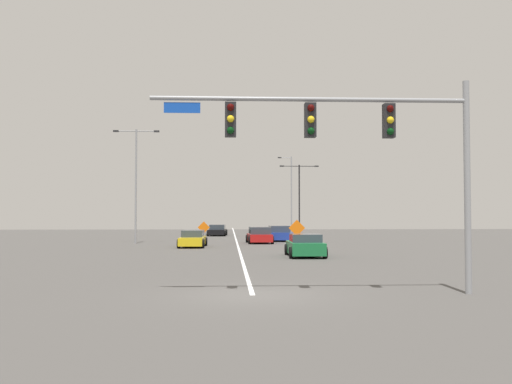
# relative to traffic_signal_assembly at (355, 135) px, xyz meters

# --- Properties ---
(ground) EXTENTS (147.30, 147.30, 0.00)m
(ground) POSITION_rel_traffic_signal_assembly_xyz_m (-3.14, 0.02, -4.87)
(ground) COLOR #4C4947
(road_centre_stripe) EXTENTS (0.16, 81.83, 0.01)m
(road_centre_stripe) POSITION_rel_traffic_signal_assembly_xyz_m (-3.14, 40.93, -4.86)
(road_centre_stripe) COLOR white
(road_centre_stripe) RESTS_ON ground
(traffic_signal_assembly) EXTENTS (9.85, 0.44, 6.58)m
(traffic_signal_assembly) POSITION_rel_traffic_signal_assembly_xyz_m (0.00, 0.00, 0.00)
(traffic_signal_assembly) COLOR gray
(traffic_signal_assembly) RESTS_ON ground
(street_lamp_mid_left) EXTENTS (1.83, 0.24, 9.85)m
(street_lamp_mid_left) POSITION_rel_traffic_signal_assembly_xyz_m (4.13, 56.14, 0.48)
(street_lamp_mid_left) COLOR gray
(street_lamp_mid_left) RESTS_ON ground
(street_lamp_far_right) EXTENTS (3.81, 0.24, 9.50)m
(street_lamp_far_right) POSITION_rel_traffic_signal_assembly_xyz_m (-11.56, 30.71, 0.68)
(street_lamp_far_right) COLOR gray
(street_lamp_far_right) RESTS_ON ground
(street_lamp_mid_right) EXTENTS (4.41, 0.24, 7.99)m
(street_lamp_mid_right) POSITION_rel_traffic_signal_assembly_xyz_m (4.11, 46.94, -0.06)
(street_lamp_mid_right) COLOR black
(street_lamp_mid_right) RESTS_ON ground
(construction_sign_right_lane) EXTENTS (1.12, 0.14, 1.76)m
(construction_sign_right_lane) POSITION_rel_traffic_signal_assembly_xyz_m (-6.15, 36.09, -3.77)
(construction_sign_right_lane) COLOR orange
(construction_sign_right_lane) RESTS_ON ground
(construction_sign_left_shoulder) EXTENTS (1.24, 0.15, 2.02)m
(construction_sign_left_shoulder) POSITION_rel_traffic_signal_assembly_xyz_m (1.24, 25.32, -3.58)
(construction_sign_left_shoulder) COLOR orange
(construction_sign_left_shoulder) RESTS_ON ground
(car_blue_near) EXTENTS (2.32, 4.10, 1.38)m
(car_blue_near) POSITION_rel_traffic_signal_assembly_xyz_m (0.70, 34.35, -4.22)
(car_blue_near) COLOR #1E389E
(car_blue_near) RESTS_ON ground
(car_yellow_mid) EXTENTS (2.04, 4.55, 1.25)m
(car_yellow_mid) POSITION_rel_traffic_signal_assembly_xyz_m (-6.51, 25.51, -4.27)
(car_yellow_mid) COLOR gold
(car_yellow_mid) RESTS_ON ground
(car_black_approaching) EXTENTS (2.27, 4.26, 1.24)m
(car_black_approaching) POSITION_rel_traffic_signal_assembly_xyz_m (-5.11, 47.40, -4.27)
(car_black_approaching) COLOR black
(car_black_approaching) RESTS_ON ground
(car_red_distant) EXTENTS (2.21, 3.94, 1.36)m
(car_red_distant) POSITION_rel_traffic_signal_assembly_xyz_m (-1.27, 30.64, -4.22)
(car_red_distant) COLOR red
(car_red_distant) RESTS_ON ground
(car_green_far) EXTENTS (2.12, 4.08, 1.30)m
(car_green_far) POSITION_rel_traffic_signal_assembly_xyz_m (0.53, 15.48, -4.25)
(car_green_far) COLOR #196B38
(car_green_far) RESTS_ON ground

